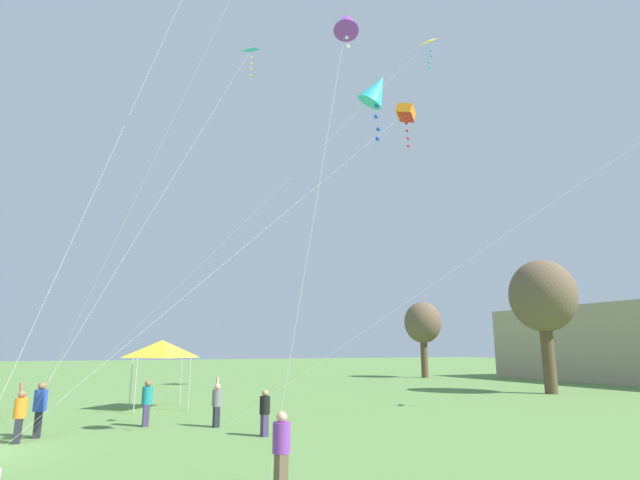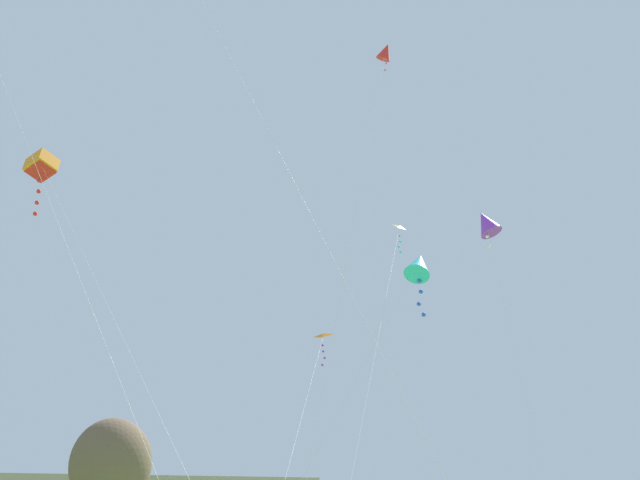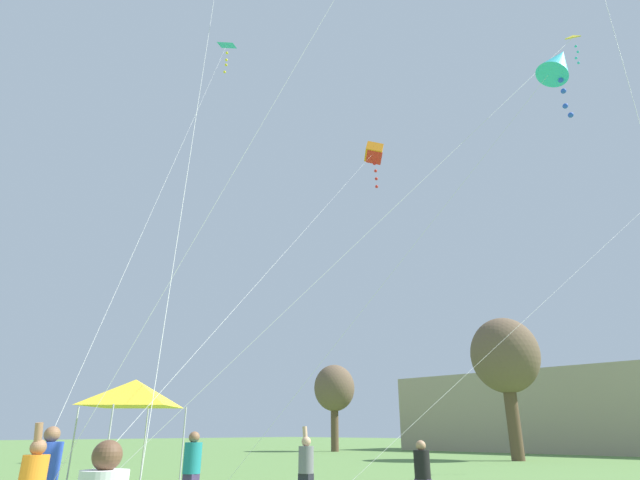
{
  "view_description": "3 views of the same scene",
  "coord_description": "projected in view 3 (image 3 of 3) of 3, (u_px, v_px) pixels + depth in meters",
  "views": [
    {
      "loc": [
        17.62,
        3.04,
        2.92
      ],
      "look_at": [
        -0.81,
        11.52,
        7.3
      ],
      "focal_mm": 28.0,
      "sensor_mm": 36.0,
      "label": 1
    },
    {
      "loc": [
        -3.28,
        -10.63,
        2.82
      ],
      "look_at": [
        0.19,
        6.71,
        10.14
      ],
      "focal_mm": 40.0,
      "sensor_mm": 36.0,
      "label": 2
    },
    {
      "loc": [
        7.44,
        -1.67,
        1.7
      ],
      "look_at": [
        -3.92,
        10.34,
        8.04
      ],
      "focal_mm": 28.0,
      "sensor_mm": 36.0,
      "label": 3
    }
  ],
  "objects": [
    {
      "name": "kite_cyan_delta_7",
      "position": [
        226.0,
        47.0,
        29.8
      ],
      "size": [
        11.7,
        11.11,
        23.79
      ],
      "color": "silver",
      "rests_on": "ground"
    },
    {
      "name": "person_blue_shirt",
      "position": [
        44.0,
        479.0,
        8.27
      ],
      "size": [
        0.42,
        0.42,
        1.77
      ],
      "rotation": [
        0.0,
        0.0,
        5.61
      ],
      "color": "#282833",
      "rests_on": "ground"
    },
    {
      "name": "tree_near_right",
      "position": [
        505.0,
        357.0,
        32.35
      ],
      "size": [
        4.32,
        4.32,
        8.71
      ],
      "color": "brown",
      "rests_on": "ground"
    },
    {
      "name": "kite_yellow_delta_1",
      "position": [
        567.0,
        45.0,
        16.01
      ],
      "size": [
        6.14,
        12.27,
        13.99
      ],
      "color": "silver",
      "rests_on": "ground"
    },
    {
      "name": "kite_cyan_diamond_2",
      "position": [
        558.0,
        64.0,
        14.01
      ],
      "size": [
        7.99,
        6.6,
        12.05
      ],
      "color": "silver",
      "rests_on": "ground"
    },
    {
      "name": "person_grey_shirt",
      "position": [
        306.0,
        467.0,
        12.1
      ],
      "size": [
        0.37,
        0.37,
        1.81
      ],
      "rotation": [
        0.0,
        0.0,
        3.53
      ],
      "color": "#282833",
      "rests_on": "ground"
    },
    {
      "name": "festival_tent",
      "position": [
        134.0,
        393.0,
        16.2
      ],
      "size": [
        2.7,
        2.7,
        3.27
      ],
      "color": "#B7B7BC",
      "rests_on": "ground"
    },
    {
      "name": "person_black_shirt",
      "position": [
        423.0,
        474.0,
        11.06
      ],
      "size": [
        0.36,
        0.36,
        1.5
      ],
      "rotation": [
        0.0,
        0.0,
        2.36
      ],
      "color": "#473860",
      "rests_on": "ground"
    },
    {
      "name": "tree_far_left",
      "position": [
        334.0,
        389.0,
        45.58
      ],
      "size": [
        3.68,
        3.68,
        7.44
      ],
      "color": "brown",
      "rests_on": "ground"
    },
    {
      "name": "kite_orange_box_4",
      "position": [
        374.0,
        154.0,
        35.06
      ],
      "size": [
        10.74,
        23.01,
        20.64
      ],
      "color": "silver",
      "rests_on": "ground"
    },
    {
      "name": "person_teal_shirt",
      "position": [
        192.0,
        468.0,
        11.31
      ],
      "size": [
        0.4,
        0.4,
        1.69
      ],
      "rotation": [
        0.0,
        0.0,
        3.13
      ],
      "color": "#473860",
      "rests_on": "ground"
    },
    {
      "name": "distant_building",
      "position": [
        571.0,
        411.0,
        41.97
      ],
      "size": [
        29.35,
        8.02,
        6.53
      ],
      "primitive_type": "cube",
      "color": "tan",
      "rests_on": "ground"
    }
  ]
}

